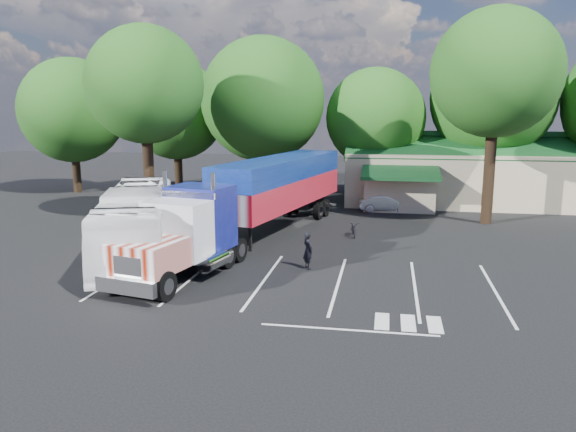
% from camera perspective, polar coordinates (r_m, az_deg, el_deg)
% --- Properties ---
extents(ground, '(120.00, 120.00, 0.00)m').
position_cam_1_polar(ground, '(30.23, 0.07, -3.16)').
color(ground, black).
rests_on(ground, ground).
extents(event_hall, '(24.20, 14.12, 5.55)m').
position_cam_1_polar(event_hall, '(47.75, 20.52, 4.03)').
color(event_hall, tan).
rests_on(event_hall, ground).
extents(tree_row_a, '(9.00, 9.00, 11.68)m').
position_cam_1_polar(tree_row_a, '(52.87, -21.07, 9.98)').
color(tree_row_a, black).
rests_on(tree_row_a, ground).
extents(tree_row_b, '(8.40, 8.40, 11.35)m').
position_cam_1_polar(tree_row_b, '(50.07, -11.28, 10.44)').
color(tree_row_b, black).
rests_on(tree_row_b, ground).
extents(tree_row_c, '(10.00, 10.00, 13.05)m').
position_cam_1_polar(tree_row_c, '(46.21, -2.58, 11.74)').
color(tree_row_c, black).
rests_on(tree_row_c, ground).
extents(tree_row_d, '(8.00, 8.00, 10.60)m').
position_cam_1_polar(tree_row_d, '(46.40, 8.87, 9.82)').
color(tree_row_d, black).
rests_on(tree_row_d, ground).
extents(tree_row_e, '(9.60, 9.60, 12.90)m').
position_cam_1_polar(tree_row_e, '(47.54, 20.06, 11.14)').
color(tree_row_e, black).
rests_on(tree_row_e, ground).
extents(tree_near_left, '(7.60, 7.60, 12.65)m').
position_cam_1_polar(tree_near_left, '(38.25, -14.35, 12.76)').
color(tree_near_left, black).
rests_on(tree_near_left, ground).
extents(tree_near_right, '(8.00, 8.00, 13.50)m').
position_cam_1_polar(tree_near_right, '(37.98, 20.36, 13.43)').
color(tree_near_right, black).
rests_on(tree_near_right, ground).
extents(semi_truck, '(7.43, 22.05, 4.61)m').
position_cam_1_polar(semi_truck, '(31.74, -2.77, 2.30)').
color(semi_truck, black).
rests_on(semi_truck, ground).
extents(woman, '(0.70, 0.76, 1.74)m').
position_cam_1_polar(woman, '(26.04, 2.03, -3.50)').
color(woman, black).
rests_on(woman, ground).
extents(bicycle, '(0.84, 1.74, 0.88)m').
position_cam_1_polar(bicycle, '(32.85, 6.70, -1.31)').
color(bicycle, black).
rests_on(bicycle, ground).
extents(tour_bus, '(7.04, 12.90, 3.52)m').
position_cam_1_polar(tour_bus, '(28.71, -15.07, -0.69)').
color(tour_bus, white).
rests_on(tour_bus, ground).
extents(silver_sedan, '(3.80, 1.64, 1.22)m').
position_cam_1_polar(silver_sedan, '(41.03, 9.82, 1.28)').
color(silver_sedan, '#A8AAAF').
rests_on(silver_sedan, ground).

